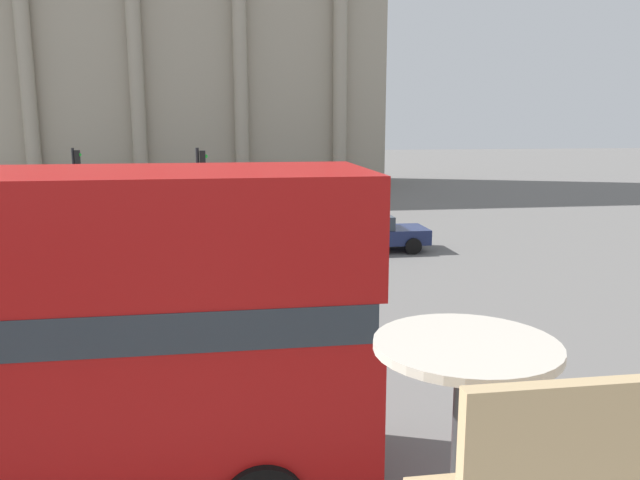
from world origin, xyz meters
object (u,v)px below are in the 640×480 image
Objects in this scene: plaza_building_left at (145,33)px; car_navy at (369,232)px; car_black at (73,205)px; traffic_light_mid at (201,186)px; cafe_dining_table at (464,399)px; pedestrian_yellow at (273,193)px; traffic_light_far at (76,176)px.

plaza_building_left is 7.83× the size of car_navy.
traffic_light_mid is at bearing -10.11° from car_black.
plaza_building_left is (-6.05, 45.16, 6.96)m from cafe_dining_table.
cafe_dining_table reaches higher than pedestrian_yellow.
cafe_dining_table is 20.68m from traffic_light_mid.
plaza_building_left reaches higher than car_navy.
car_navy is (11.68, -6.47, -1.66)m from traffic_light_far.
car_black is at bearing 45.96° from car_navy.
traffic_light_far is 2.02× the size of pedestrian_yellow.
traffic_light_mid is (-1.62, 20.57, -1.36)m from cafe_dining_table.
car_black is at bearing 107.05° from traffic_light_far.
traffic_light_mid is 2.16× the size of pedestrian_yellow.
pedestrian_yellow is at bearing 50.09° from car_black.
traffic_light_mid is at bearing 29.84° from pedestrian_yellow.
pedestrian_yellow is (1.70, 31.00, -2.84)m from cafe_dining_table.
cafe_dining_table is at bearing 161.23° from car_navy.
plaza_building_left reaches higher than traffic_light_mid.
traffic_light_mid is 0.91× the size of car_navy.
cafe_dining_table reaches higher than car_navy.
plaza_building_left is at bearing 16.57° from car_navy.
pedestrian_yellow is (7.75, -14.16, -9.80)m from plaza_building_left.
car_black is (-2.18, -14.98, -10.13)m from plaza_building_left.
traffic_light_mid is (4.43, -24.60, -8.33)m from plaza_building_left.
traffic_light_mid reaches higher than car_black.
cafe_dining_table is 0.02× the size of plaza_building_left.
car_black is at bearing -98.28° from plaza_building_left.
pedestrian_yellow is at bearing 86.85° from cafe_dining_table.
traffic_light_mid is at bearing -48.44° from traffic_light_far.
cafe_dining_table is 31.17m from pedestrian_yellow.
car_navy is 2.36× the size of pedestrian_yellow.
car_navy is (6.08, -0.16, -1.81)m from traffic_light_mid.
car_navy is at bearing 77.66° from cafe_dining_table.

